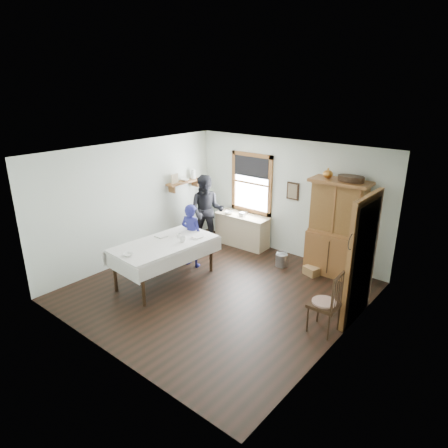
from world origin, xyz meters
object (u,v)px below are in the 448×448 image
(china_hutch, at_px, (336,229))
(woman_blue, at_px, (192,238))
(work_counter, at_px, (242,230))
(wicker_basket, at_px, (311,271))
(spindle_chair, at_px, (325,302))
(pail, at_px, (281,260))
(figure_dark, at_px, (207,214))
(dining_table, at_px, (165,262))

(china_hutch, relative_size, woman_blue, 1.55)
(work_counter, bearing_deg, woman_blue, -97.48)
(china_hutch, bearing_deg, woman_blue, -150.48)
(work_counter, distance_m, wicker_basket, 2.19)
(spindle_chair, height_order, pail, spindle_chair)
(spindle_chair, bearing_deg, wicker_basket, 120.13)
(figure_dark, bearing_deg, dining_table, -104.44)
(china_hutch, distance_m, wicker_basket, 1.04)
(china_hutch, distance_m, pail, 1.41)
(china_hutch, xyz_separation_m, figure_dark, (-3.12, -0.53, -0.20))
(wicker_basket, bearing_deg, work_counter, 170.02)
(work_counter, height_order, china_hutch, china_hutch)
(wicker_basket, relative_size, figure_dark, 0.19)
(pail, bearing_deg, dining_table, -124.69)
(work_counter, distance_m, spindle_chair, 3.85)
(wicker_basket, bearing_deg, dining_table, -135.57)
(pail, bearing_deg, woman_blue, -141.62)
(dining_table, xyz_separation_m, wicker_basket, (2.19, 2.15, -0.33))
(spindle_chair, height_order, figure_dark, figure_dark)
(spindle_chair, xyz_separation_m, woman_blue, (-3.40, 0.43, 0.12))
(dining_table, distance_m, woman_blue, 0.92)
(dining_table, distance_m, pail, 2.59)
(china_hutch, relative_size, pail, 7.23)
(dining_table, bearing_deg, woman_blue, 96.19)
(wicker_basket, xyz_separation_m, woman_blue, (-2.29, -1.27, 0.57))
(work_counter, xyz_separation_m, china_hutch, (2.44, -0.02, 0.63))
(woman_blue, bearing_deg, pail, -149.42)
(spindle_chair, bearing_deg, pail, 134.64)
(work_counter, height_order, figure_dark, figure_dark)
(china_hutch, bearing_deg, work_counter, 176.99)
(work_counter, relative_size, pail, 4.89)
(china_hutch, xyz_separation_m, wicker_basket, (-0.30, -0.35, -0.93))
(china_hutch, height_order, wicker_basket, china_hutch)
(dining_table, height_order, wicker_basket, dining_table)
(china_hutch, bearing_deg, dining_table, -137.42)
(china_hutch, height_order, dining_table, china_hutch)
(pail, bearing_deg, wicker_basket, 2.24)
(pail, bearing_deg, spindle_chair, -42.34)
(pail, xyz_separation_m, woman_blue, (-1.56, -1.24, 0.52))
(work_counter, distance_m, china_hutch, 2.52)
(woman_blue, distance_m, figure_dark, 1.22)
(china_hutch, xyz_separation_m, pail, (-1.03, -0.38, -0.88))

